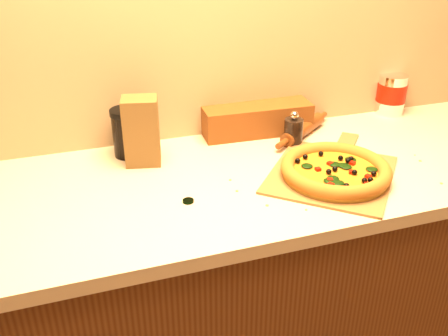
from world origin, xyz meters
TOP-DOWN VIEW (x-y plane):
  - cabinet at (0.00, 1.43)m, footprint 2.80×0.65m
  - countertop at (0.00, 1.43)m, footprint 2.84×0.68m
  - pizza_peel at (0.28, 1.35)m, footprint 0.50×0.51m
  - pizza at (0.27, 1.32)m, footprint 0.32×0.32m
  - bottle_cap at (-0.17, 1.33)m, footprint 0.03×0.03m
  - pepper_grinder at (0.26, 1.58)m, footprint 0.06×0.06m
  - rolling_pin at (0.32, 1.63)m, footprint 0.29×0.22m
  - coffee_canister at (0.73, 1.72)m, footprint 0.11×0.11m
  - bread_bag at (0.17, 1.70)m, footprint 0.38×0.14m
  - paper_bag at (-0.24, 1.60)m, footprint 0.12×0.11m
  - dark_jar at (-0.28, 1.67)m, footprint 0.10×0.10m

SIDE VIEW (x-z plane):
  - cabinet at x=0.00m, z-range 0.00..0.86m
  - countertop at x=0.00m, z-range 0.86..0.90m
  - bottle_cap at x=-0.17m, z-range 0.90..0.91m
  - pizza_peel at x=0.28m, z-range 0.90..0.91m
  - rolling_pin at x=0.32m, z-range 0.90..0.95m
  - pizza at x=0.27m, z-range 0.91..0.95m
  - pepper_grinder at x=0.26m, z-range 0.89..1.01m
  - bread_bag at x=0.17m, z-range 0.90..1.00m
  - coffee_canister at x=0.73m, z-range 0.90..1.05m
  - dark_jar at x=-0.28m, z-range 0.90..1.06m
  - paper_bag at x=-0.24m, z-range 0.90..1.11m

